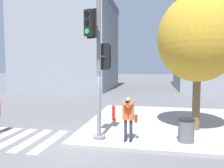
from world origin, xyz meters
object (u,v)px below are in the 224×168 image
street_tree (198,38)px  fire_hydrant (114,113)px  traffic_signal_pole (99,59)px  trash_bin (186,130)px  person_photographer (129,115)px

street_tree → fire_hydrant: street_tree is taller
traffic_signal_pole → trash_bin: size_ratio=6.43×
fire_hydrant → street_tree: bearing=-13.7°
trash_bin → person_photographer: bearing=-172.1°
fire_hydrant → trash_bin: 4.16m
street_tree → fire_hydrant: size_ratio=7.40×
fire_hydrant → trash_bin: (3.19, -2.68, 0.03)m
traffic_signal_pole → trash_bin: (3.22, 0.25, -2.59)m
person_photographer → street_tree: street_tree is taller
traffic_signal_pole → person_photographer: (1.14, -0.04, -2.05)m
traffic_signal_pole → street_tree: 4.44m
person_photographer → street_tree: size_ratio=0.28×
traffic_signal_pole → person_photographer: size_ratio=3.34×
fire_hydrant → traffic_signal_pole: bearing=-90.5°
trash_bin → street_tree: bearing=69.8°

